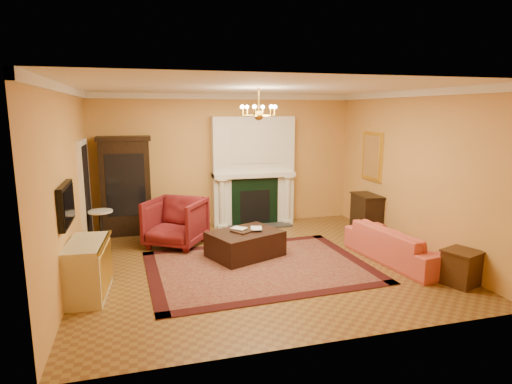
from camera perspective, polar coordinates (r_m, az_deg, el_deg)
name	(u,v)px	position (r m, az deg, el deg)	size (l,w,h in m)	color
floor	(259,263)	(7.62, 0.35, -9.47)	(6.00, 5.50, 0.02)	brown
ceiling	(259,87)	(7.16, 0.37, 13.84)	(6.00, 5.50, 0.02)	white
wall_back	(226,160)	(9.90, -4.01, 4.22)	(6.00, 0.02, 3.00)	#DD9B4F
wall_front	(328,217)	(4.70, 9.60, -3.28)	(6.00, 0.02, 3.00)	#DD9B4F
wall_left	(67,187)	(7.05, -23.89, 0.64)	(0.02, 5.50, 3.00)	#DD9B4F
wall_right	(413,172)	(8.56, 20.16, 2.55)	(0.02, 5.50, 3.00)	#DD9B4F
fireplace	(253,174)	(9.89, -0.36, 2.46)	(1.90, 0.70, 2.50)	silver
crown_molding	(245,93)	(8.08, -1.53, 13.00)	(6.00, 5.50, 0.12)	white
doorway	(86,195)	(8.78, -21.76, -0.38)	(0.08, 1.05, 2.10)	silver
tv_panel	(66,204)	(6.48, -23.98, -1.53)	(0.09, 0.95, 0.58)	black
gilt_mirror	(372,156)	(9.68, 15.21, 4.61)	(0.06, 0.76, 1.05)	yellow
chandelier	(259,112)	(7.15, 0.37, 10.62)	(0.63, 0.55, 0.53)	gold
oriental_rug	(259,267)	(7.40, 0.37, -9.96)	(3.69, 2.76, 0.01)	#440F0E
china_cabinet	(126,188)	(9.51, -16.92, 0.50)	(1.01, 0.46, 2.01)	black
wingback_armchair	(176,220)	(8.54, -10.66, -3.69)	(1.01, 0.95, 1.04)	maroon
pedestal_table	(101,228)	(8.56, -19.91, -4.52)	(0.45, 0.45, 0.80)	black
commode	(88,269)	(6.66, -21.54, -9.52)	(0.51, 1.08, 0.80)	beige
coral_sofa	(399,239)	(7.97, 18.50, -5.94)	(2.10, 0.61, 0.82)	#CD4B41
end_table	(461,269)	(7.33, 25.67, -9.18)	(0.45, 0.45, 0.52)	#391E0F
console_table	(366,214)	(9.63, 14.48, -2.90)	(0.42, 0.73, 0.82)	black
leather_ottoman	(245,244)	(7.85, -1.46, -6.90)	(1.23, 0.89, 0.46)	black
ottoman_tray	(244,230)	(7.81, -1.58, -5.13)	(0.42, 0.33, 0.03)	black
book_a	(236,223)	(7.72, -2.69, -4.19)	(0.20, 0.03, 0.27)	gray
book_b	(251,222)	(7.81, -0.70, -3.97)	(0.20, 0.02, 0.28)	gray
topiary_left	(230,164)	(9.69, -3.44, 3.73)	(0.14, 0.14, 0.38)	gray
topiary_right	(285,162)	(10.05, 3.92, 4.00)	(0.15, 0.15, 0.39)	gray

